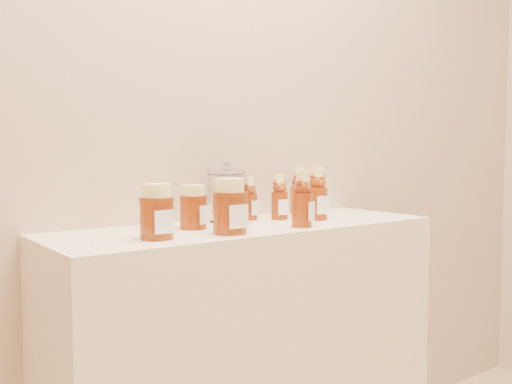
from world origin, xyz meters
TOP-DOWN VIEW (x-y plane):
  - wall_back at (0.00, 1.75)m, footprint 3.50×0.02m
  - display_table at (0.00, 1.55)m, footprint 1.20×0.40m
  - bear_bottle_back_left at (0.08, 1.66)m, footprint 0.06×0.06m
  - bear_bottle_back_mid at (0.16, 1.60)m, footprint 0.07×0.07m
  - bear_bottle_back_right at (0.31, 1.68)m, footprint 0.08×0.08m
  - bear_bottle_front_left at (0.10, 1.42)m, footprint 0.08×0.08m
  - bear_bottle_front_right at (0.25, 1.52)m, footprint 0.08×0.08m
  - honey_jar_left at (-0.34, 1.47)m, footprint 0.09×0.09m
  - honey_jar_back at (-0.17, 1.58)m, footprint 0.10×0.10m
  - honey_jar_front at (-0.14, 1.44)m, footprint 0.10×0.10m
  - glass_canister at (-0.01, 1.65)m, footprint 0.15×0.15m

SIDE VIEW (x-z plane):
  - display_table at x=0.00m, z-range 0.00..0.90m
  - honey_jar_back at x=-0.17m, z-range 0.90..1.02m
  - honey_jar_left at x=-0.34m, z-range 0.90..1.04m
  - honey_jar_front at x=-0.14m, z-range 0.90..1.05m
  - bear_bottle_back_left at x=0.08m, z-range 0.90..1.05m
  - bear_bottle_back_mid at x=0.16m, z-range 0.90..1.06m
  - glass_canister at x=-0.01m, z-range 0.90..1.08m
  - bear_bottle_back_right at x=0.31m, z-range 0.90..1.08m
  - bear_bottle_front_left at x=0.10m, z-range 0.90..1.09m
  - bear_bottle_front_right at x=0.25m, z-range 0.90..1.09m
  - wall_back at x=0.00m, z-range 0.00..2.70m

